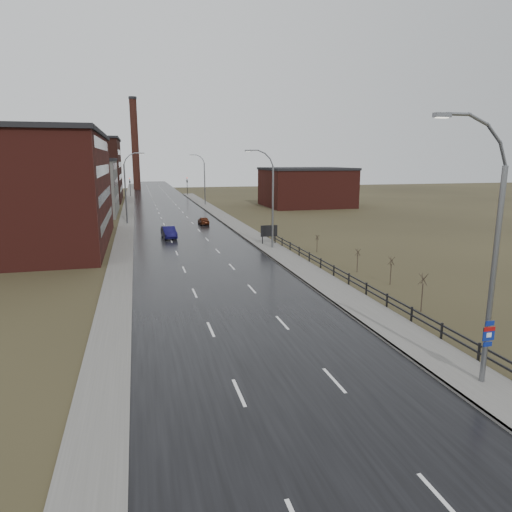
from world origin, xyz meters
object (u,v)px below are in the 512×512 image
car_near (169,233)px  car_far (204,221)px  streetlight_main (489,258)px  billboard (269,231)px

car_near → car_far: car_near is taller
streetlight_main → car_far: bearing=94.7°
car_near → billboard: bearing=-39.0°
car_near → car_far: bearing=57.1°
car_near → car_far: size_ratio=1.24×
streetlight_main → car_far: size_ratio=3.25×
billboard → car_near: bearing=145.6°
billboard → car_near: billboard is taller
billboard → car_far: billboard is taller
streetlight_main → car_near: 46.05m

